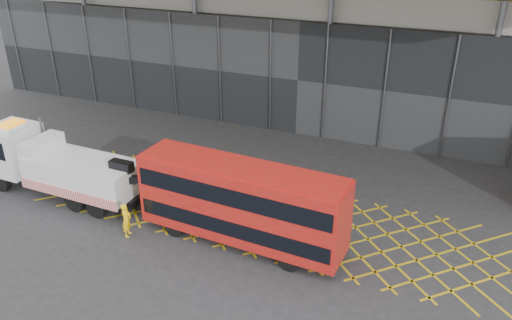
% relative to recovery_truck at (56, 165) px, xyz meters
% --- Properties ---
extents(ground_plane, '(120.00, 120.00, 0.00)m').
position_rel_recovery_truck_xyz_m(ground_plane, '(7.47, 2.31, -1.83)').
color(ground_plane, '#2A2A2C').
extents(road_markings, '(27.96, 7.16, 0.01)m').
position_rel_recovery_truck_xyz_m(road_markings, '(13.07, 2.31, -1.82)').
color(road_markings, gold).
rests_on(road_markings, ground_plane).
extents(recovery_truck, '(11.34, 2.94, 3.95)m').
position_rel_recovery_truck_xyz_m(recovery_truck, '(0.00, 0.00, 0.00)').
color(recovery_truck, black).
rests_on(recovery_truck, ground_plane).
extents(bus_towed, '(10.20, 2.93, 4.10)m').
position_rel_recovery_truck_xyz_m(bus_towed, '(11.43, -0.26, 0.45)').
color(bus_towed, '#AD140F').
rests_on(bus_towed, ground_plane).
extents(worker, '(0.57, 0.73, 1.76)m').
position_rel_recovery_truck_xyz_m(worker, '(6.03, -1.97, -0.94)').
color(worker, yellow).
rests_on(worker, ground_plane).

